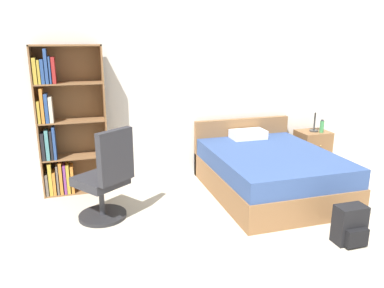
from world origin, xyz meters
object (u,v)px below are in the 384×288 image
bed (268,171)px  office_chair (106,180)px  table_lamp (316,107)px  backpack_black (350,226)px  nightstand (312,149)px  bookshelf (63,127)px  water_bottle (322,126)px

bed → office_chair: 2.12m
table_lamp → office_chair: bearing=-164.3°
backpack_black → office_chair: bearing=152.2°
nightstand → bed: bearing=-148.5°
bed → table_lamp: (1.14, 0.69, 0.67)m
bookshelf → table_lamp: bearing=-0.9°
nightstand → water_bottle: water_bottle is taller
office_chair → water_bottle: office_chair is taller
office_chair → table_lamp: same height
bookshelf → water_bottle: bookshelf is taller
office_chair → backpack_black: (2.27, -1.20, -0.29)m
nightstand → water_bottle: size_ratio=2.93×
bookshelf → water_bottle: size_ratio=9.53×
table_lamp → water_bottle: size_ratio=2.41×
bookshelf → office_chair: bookshelf is taller
bookshelf → water_bottle: 3.76m
bed → office_chair: size_ratio=1.79×
bed → water_bottle: size_ratio=9.57×
office_chair → table_lamp: (3.24, 0.91, 0.49)m
table_lamp → backpack_black: size_ratio=1.23×
table_lamp → backpack_black: table_lamp is taller
table_lamp → bed: bearing=-148.7°
office_chair → backpack_black: bearing=-27.8°
bookshelf → bed: (2.54, -0.75, -0.59)m
bookshelf → table_lamp: bookshelf is taller
table_lamp → backpack_black: (-0.97, -2.11, -0.78)m
bookshelf → table_lamp: 3.68m
bookshelf → backpack_black: size_ratio=4.85×
bed → office_chair: bearing=-174.0°
office_chair → water_bottle: 3.42m
office_chair → nightstand: size_ratio=1.82×
water_bottle → table_lamp: bearing=126.4°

